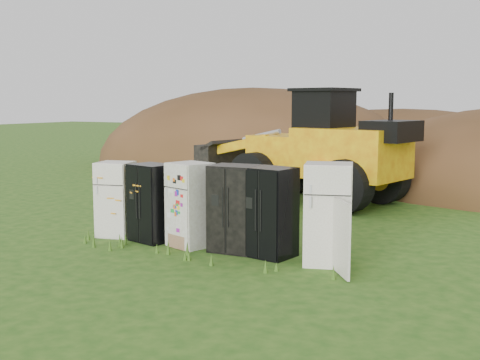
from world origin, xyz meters
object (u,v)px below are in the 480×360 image
at_px(fridge_black_right, 270,212).
at_px(fridge_leftmost, 116,199).
at_px(fridge_dark_mid, 234,208).
at_px(fridge_open_door, 328,214).
at_px(fridge_black_side, 152,203).
at_px(fridge_sticker, 191,205).
at_px(wheel_loader, 300,145).

bearing_deg(fridge_black_right, fridge_leftmost, -169.55).
height_order(fridge_dark_mid, fridge_open_door, fridge_open_door).
bearing_deg(fridge_black_side, fridge_dark_mid, 15.35).
distance_m(fridge_leftmost, fridge_sticker, 2.00).
relative_size(fridge_leftmost, fridge_open_door, 0.89).
height_order(fridge_leftmost, fridge_dark_mid, fridge_dark_mid).
xyz_separation_m(fridge_sticker, fridge_black_right, (1.80, 0.02, -0.00)).
xyz_separation_m(fridge_black_right, fridge_open_door, (1.17, -0.02, 0.07)).
relative_size(fridge_leftmost, wheel_loader, 0.24).
height_order(fridge_leftmost, fridge_black_side, fridge_black_side).
relative_size(fridge_leftmost, fridge_dark_mid, 0.96).
bearing_deg(fridge_sticker, fridge_black_side, -163.06).
distance_m(fridge_sticker, fridge_black_right, 1.80).
relative_size(fridge_sticker, fridge_open_door, 0.93).
xyz_separation_m(fridge_black_side, fridge_open_door, (3.96, -0.02, 0.10)).
distance_m(fridge_dark_mid, fridge_open_door, 1.99).
height_order(fridge_leftmost, fridge_sticker, fridge_sticker).
distance_m(fridge_sticker, fridge_open_door, 2.98).
xyz_separation_m(fridge_leftmost, fridge_dark_mid, (2.98, -0.00, 0.04)).
distance_m(fridge_dark_mid, wheel_loader, 6.76).
distance_m(fridge_sticker, wheel_loader, 6.70).
bearing_deg(fridge_leftmost, wheel_loader, 61.23).
bearing_deg(fridge_dark_mid, fridge_sticker, -179.95).
distance_m(fridge_black_side, fridge_sticker, 0.99).
height_order(fridge_black_right, wheel_loader, wheel_loader).
bearing_deg(fridge_dark_mid, fridge_open_door, -4.57).
relative_size(fridge_open_door, wheel_loader, 0.27).
relative_size(fridge_sticker, fridge_black_right, 1.00).
relative_size(fridge_black_side, fridge_open_door, 0.89).
height_order(fridge_sticker, fridge_dark_mid, fridge_sticker).
height_order(fridge_leftmost, fridge_black_right, fridge_black_right).
height_order(fridge_sticker, fridge_open_door, fridge_open_door).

